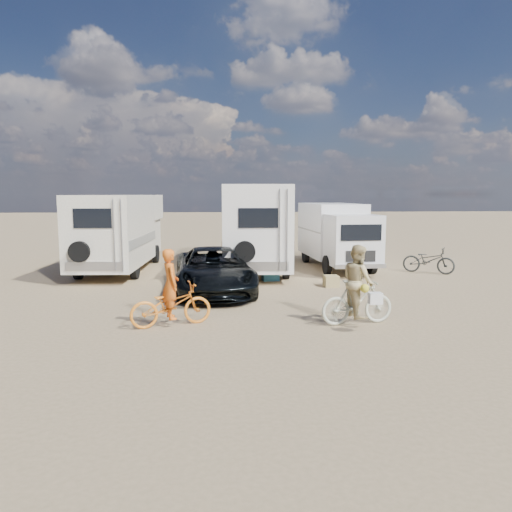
{
  "coord_description": "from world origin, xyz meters",
  "views": [
    {
      "loc": [
        -1.01,
        -12.51,
        3.02
      ],
      "look_at": [
        0.08,
        0.89,
        1.3
      ],
      "focal_mm": 33.96,
      "sensor_mm": 36.0,
      "label": 1
    }
  ],
  "objects": [
    {
      "name": "cooler",
      "position": [
        0.86,
        4.19,
        0.23
      ],
      "size": [
        0.62,
        0.49,
        0.45
      ],
      "primitive_type": "cube",
      "rotation": [
        0.0,
        0.0,
        0.15
      ],
      "color": "#286680",
      "rests_on": "ground"
    },
    {
      "name": "bike_parked",
      "position": [
        7.09,
        5.28,
        0.5
      ],
      "size": [
        1.97,
        1.63,
        1.01
      ],
      "primitive_type": "imported",
      "rotation": [
        0.0,
        0.0,
        0.98
      ],
      "color": "#262927",
      "rests_on": "ground"
    },
    {
      "name": "rv_main",
      "position": [
        0.48,
        6.71,
        1.67
      ],
      "size": [
        2.65,
        7.37,
        3.35
      ],
      "primitive_type": null,
      "rotation": [
        0.0,
        0.0,
        -0.04
      ],
      "color": "white",
      "rests_on": "ground"
    },
    {
      "name": "rider_woman",
      "position": [
        2.24,
        -1.71,
        0.85
      ],
      "size": [
        0.77,
        0.92,
        1.69
      ],
      "primitive_type": "imported",
      "rotation": [
        0.0,
        0.0,
        1.73
      ],
      "color": "tan",
      "rests_on": "ground"
    },
    {
      "name": "bike_man",
      "position": [
        -2.08,
        -1.5,
        0.49
      ],
      "size": [
        1.99,
        1.22,
        0.99
      ],
      "primitive_type": "imported",
      "rotation": [
        0.0,
        0.0,
        1.89
      ],
      "color": "orange",
      "rests_on": "ground"
    },
    {
      "name": "rv_left",
      "position": [
        -4.83,
        7.02,
        1.49
      ],
      "size": [
        2.59,
        7.11,
        2.99
      ],
      "primitive_type": null,
      "rotation": [
        0.0,
        0.0,
        -0.05
      ],
      "color": "beige",
      "rests_on": "ground"
    },
    {
      "name": "rider_man",
      "position": [
        -2.08,
        -1.5,
        0.81
      ],
      "size": [
        0.55,
        0.68,
        1.61
      ],
      "primitive_type": "imported",
      "rotation": [
        0.0,
        0.0,
        1.89
      ],
      "color": "orange",
      "rests_on": "ground"
    },
    {
      "name": "ground",
      "position": [
        0.0,
        0.0,
        0.0
      ],
      "size": [
        140.0,
        140.0,
        0.0
      ],
      "primitive_type": "plane",
      "color": "#99805B",
      "rests_on": "ground"
    },
    {
      "name": "dark_suv",
      "position": [
        -1.12,
        2.31,
        0.69
      ],
      "size": [
        2.62,
        5.1,
        1.38
      ],
      "primitive_type": "imported",
      "rotation": [
        0.0,
        0.0,
        0.07
      ],
      "color": "black",
      "rests_on": "ground"
    },
    {
      "name": "box_truck",
      "position": [
        3.9,
        6.95,
        1.31
      ],
      "size": [
        2.29,
        5.78,
        2.63
      ],
      "primitive_type": null,
      "rotation": [
        0.0,
        0.0,
        0.06
      ],
      "color": "silver",
      "rests_on": "ground"
    },
    {
      "name": "crate",
      "position": [
        2.72,
        2.91,
        0.18
      ],
      "size": [
        0.47,
        0.47,
        0.37
      ],
      "primitive_type": "cube",
      "rotation": [
        0.0,
        0.0,
        0.02
      ],
      "color": "#9A8752",
      "rests_on": "ground"
    },
    {
      "name": "bike_woman",
      "position": [
        2.24,
        -1.71,
        0.53
      ],
      "size": [
        1.82,
        0.78,
        1.06
      ],
      "primitive_type": "imported",
      "rotation": [
        0.0,
        0.0,
        1.73
      ],
      "color": "#B5B99F",
      "rests_on": "ground"
    }
  ]
}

